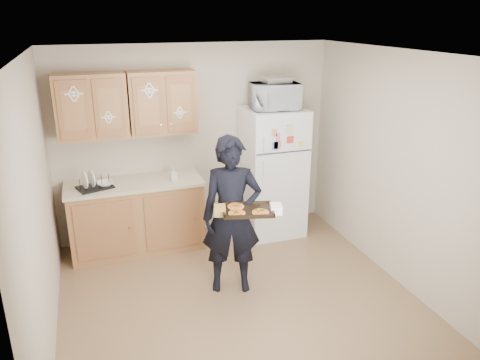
% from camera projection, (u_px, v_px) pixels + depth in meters
% --- Properties ---
extents(floor, '(3.60, 3.60, 0.00)m').
position_uv_depth(floor, '(239.00, 299.00, 4.92)').
color(floor, brown).
rests_on(floor, ground).
extents(ceiling, '(3.60, 3.60, 0.00)m').
position_uv_depth(ceiling, '(238.00, 54.00, 4.08)').
color(ceiling, white).
rests_on(ceiling, wall_back).
extents(wall_back, '(3.60, 0.04, 2.50)m').
position_uv_depth(wall_back, '(195.00, 142.00, 6.10)').
color(wall_back, '#B9AB96').
rests_on(wall_back, floor).
extents(wall_front, '(3.60, 0.04, 2.50)m').
position_uv_depth(wall_front, '(330.00, 285.00, 2.89)').
color(wall_front, '#B9AB96').
rests_on(wall_front, floor).
extents(wall_left, '(0.04, 3.60, 2.50)m').
position_uv_depth(wall_left, '(37.00, 211.00, 3.96)').
color(wall_left, '#B9AB96').
rests_on(wall_left, floor).
extents(wall_right, '(0.04, 3.60, 2.50)m').
position_uv_depth(wall_right, '(397.00, 169.00, 5.04)').
color(wall_right, '#B9AB96').
rests_on(wall_right, floor).
extents(refrigerator, '(0.75, 0.70, 1.70)m').
position_uv_depth(refrigerator, '(273.00, 172.00, 6.19)').
color(refrigerator, silver).
rests_on(refrigerator, floor).
extents(base_cabinet, '(1.60, 0.60, 0.86)m').
position_uv_depth(base_cabinet, '(137.00, 217.00, 5.84)').
color(base_cabinet, '#926032').
rests_on(base_cabinet, floor).
extents(countertop, '(1.64, 0.64, 0.04)m').
position_uv_depth(countertop, '(134.00, 184.00, 5.69)').
color(countertop, beige).
rests_on(countertop, base_cabinet).
extents(upper_cab_left, '(0.80, 0.33, 0.75)m').
position_uv_depth(upper_cab_left, '(91.00, 106.00, 5.37)').
color(upper_cab_left, '#926032').
rests_on(upper_cab_left, wall_back).
extents(upper_cab_right, '(0.80, 0.33, 0.75)m').
position_uv_depth(upper_cab_right, '(162.00, 102.00, 5.62)').
color(upper_cab_right, '#926032').
rests_on(upper_cab_right, wall_back).
extents(cereal_box, '(0.20, 0.07, 0.32)m').
position_uv_depth(cereal_box, '(298.00, 208.00, 6.79)').
color(cereal_box, gold).
rests_on(cereal_box, floor).
extents(person, '(0.70, 0.55, 1.70)m').
position_uv_depth(person, '(232.00, 216.00, 4.85)').
color(person, black).
rests_on(person, floor).
extents(baking_tray, '(0.57, 0.47, 0.04)m').
position_uv_depth(baking_tray, '(248.00, 211.00, 4.56)').
color(baking_tray, black).
rests_on(baking_tray, person).
extents(pizza_front_left, '(0.16, 0.16, 0.02)m').
position_uv_depth(pizza_front_left, '(237.00, 213.00, 4.47)').
color(pizza_front_left, orange).
rests_on(pizza_front_left, baking_tray).
extents(pizza_front_right, '(0.16, 0.16, 0.02)m').
position_uv_depth(pizza_front_right, '(261.00, 212.00, 4.49)').
color(pizza_front_right, orange).
rests_on(pizza_front_right, baking_tray).
extents(pizza_back_left, '(0.16, 0.16, 0.02)m').
position_uv_depth(pizza_back_left, '(236.00, 206.00, 4.62)').
color(pizza_back_left, orange).
rests_on(pizza_back_left, baking_tray).
extents(microwave, '(0.62, 0.45, 0.33)m').
position_uv_depth(microwave, '(275.00, 96.00, 5.80)').
color(microwave, silver).
rests_on(microwave, refrigerator).
extents(foil_pan, '(0.33, 0.23, 0.07)m').
position_uv_depth(foil_pan, '(277.00, 80.00, 5.77)').
color(foil_pan, '#B5B4BC').
rests_on(foil_pan, microwave).
extents(dish_rack, '(0.45, 0.39, 0.15)m').
position_uv_depth(dish_rack, '(95.00, 182.00, 5.46)').
color(dish_rack, black).
rests_on(dish_rack, countertop).
extents(bowl, '(0.20, 0.20, 0.05)m').
position_uv_depth(bowl, '(105.00, 183.00, 5.51)').
color(bowl, white).
rests_on(bowl, dish_rack).
extents(soap_bottle, '(0.09, 0.09, 0.17)m').
position_uv_depth(soap_bottle, '(173.00, 174.00, 5.70)').
color(soap_bottle, silver).
rests_on(soap_bottle, countertop).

